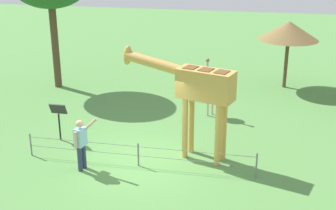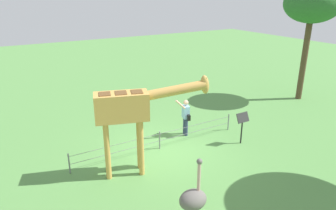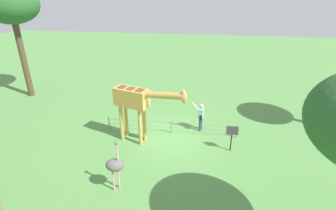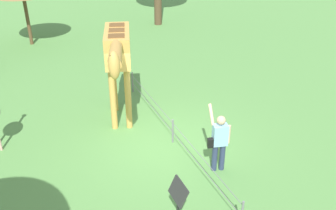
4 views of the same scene
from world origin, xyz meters
TOP-DOWN VIEW (x-y plane):
  - ground_plane at (0.00, 0.00)m, footprint 60.00×60.00m
  - giraffe at (-1.56, -0.77)m, footprint 3.75×1.60m
  - visitor at (1.57, 0.78)m, footprint 0.72×0.59m
  - ostrich at (-1.62, -4.35)m, footprint 0.70×0.56m
  - shade_hut_far at (-4.54, -8.51)m, footprint 2.62×2.62m
  - info_sign at (3.08, -1.03)m, footprint 0.56×0.21m
  - wire_fence at (0.00, 0.23)m, footprint 7.05×0.05m

SIDE VIEW (x-z plane):
  - ground_plane at x=0.00m, z-range 0.00..0.00m
  - wire_fence at x=0.00m, z-range 0.03..0.78m
  - visitor at x=1.57m, z-range 0.06..1.75m
  - info_sign at x=3.08m, z-range 0.29..1.61m
  - ostrich at x=-1.62m, z-range 0.05..2.30m
  - giraffe at x=-1.56m, z-range 0.62..3.91m
  - shade_hut_far at x=-4.54m, z-range 1.08..4.10m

